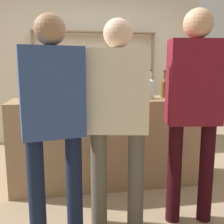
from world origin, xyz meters
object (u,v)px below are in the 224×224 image
counter_bottle_0 (164,87)px  counter_bottle_4 (135,87)px  counter_bottle_1 (61,88)px  counter_bottle_2 (109,88)px  cork_jar (35,94)px  customer_left (53,113)px  counter_bottle_5 (151,88)px  wine_glass (112,87)px  counter_bottle_3 (51,88)px  ice_bucket (127,89)px  customer_center (118,111)px  customer_right (194,101)px

counter_bottle_0 → counter_bottle_4: bearing=-163.2°
counter_bottle_1 → counter_bottle_2: size_ratio=1.03×
cork_jar → customer_left: customer_left is taller
counter_bottle_5 → counter_bottle_1: bearing=-176.6°
wine_glass → counter_bottle_1: bearing=-159.5°
counter_bottle_1 → counter_bottle_3: bearing=123.7°
counter_bottle_1 → counter_bottle_5: size_ratio=1.12×
counter_bottle_1 → customer_left: size_ratio=0.21×
ice_bucket → counter_bottle_5: bearing=-30.7°
counter_bottle_5 → wine_glass: (-0.40, 0.15, 0.00)m
counter_bottle_3 → counter_bottle_2: bearing=-19.1°
counter_bottle_0 → cork_jar: 1.42m
counter_bottle_5 → ice_bucket: (-0.23, 0.14, -0.02)m
counter_bottle_1 → customer_center: size_ratio=0.21×
counter_bottle_0 → counter_bottle_4: size_ratio=0.90×
counter_bottle_0 → customer_right: (-0.09, -0.90, -0.04)m
cork_jar → wine_glass: bearing=8.4°
counter_bottle_5 → cork_jar: counter_bottle_5 is taller
counter_bottle_2 → counter_bottle_3: (-0.60, 0.21, -0.01)m
counter_bottle_0 → counter_bottle_3: 1.27m
customer_left → customer_center: (0.48, 0.08, -0.01)m
cork_jar → customer_right: 1.57m
counter_bottle_1 → wine_glass: 0.60m
customer_left → customer_right: 1.11m
counter_bottle_2 → counter_bottle_5: bearing=11.1°
counter_bottle_2 → counter_bottle_3: bearing=160.9°
counter_bottle_5 → customer_right: size_ratio=0.18×
ice_bucket → customer_left: 1.27m
counter_bottle_2 → customer_center: (-0.04, -0.70, -0.12)m
counter_bottle_0 → customer_left: 1.53m
counter_bottle_1 → counter_bottle_4: counter_bottle_1 is taller
wine_glass → cork_jar: wine_glass is taller
counter_bottle_1 → counter_bottle_5: 0.96m
counter_bottle_3 → customer_right: (1.18, -0.93, -0.04)m
counter_bottle_4 → counter_bottle_0: bearing=16.8°
counter_bottle_0 → counter_bottle_4: 0.39m
counter_bottle_3 → counter_bottle_5: bearing=-6.1°
cork_jar → customer_center: size_ratio=0.09×
counter_bottle_1 → counter_bottle_5: bearing=3.4°
counter_bottle_5 → customer_center: (-0.52, -0.79, -0.11)m
counter_bottle_5 → customer_left: bearing=-139.2°
counter_bottle_2 → counter_bottle_5: 0.48m
counter_bottle_5 → customer_left: size_ratio=0.19×
counter_bottle_3 → customer_right: size_ratio=0.18×
customer_left → customer_center: size_ratio=1.00×
counter_bottle_0 → counter_bottle_5: 0.21m
counter_bottle_0 → counter_bottle_2: bearing=-164.5°
customer_right → customer_left: bearing=100.5°
counter_bottle_0 → cork_jar: counter_bottle_0 is taller
cork_jar → counter_bottle_0: bearing=2.5°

